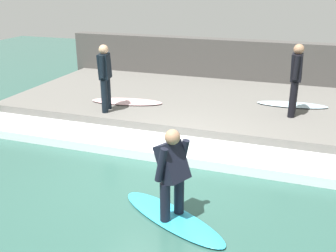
{
  "coord_description": "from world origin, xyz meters",
  "views": [
    {
      "loc": [
        -5.87,
        -2.2,
        3.23
      ],
      "look_at": [
        0.5,
        0.0,
        0.7
      ],
      "focal_mm": 42.0,
      "sensor_mm": 36.0,
      "label": 1
    }
  ],
  "objects_px": {
    "surfboard_riding": "(172,218)",
    "surfboard_waiting_far": "(292,105)",
    "surfer_waiting_far": "(296,76)",
    "surfer_waiting_near": "(105,74)",
    "surfboard_waiting_near": "(127,101)",
    "surfer_riding": "(172,170)"
  },
  "relations": [
    {
      "from": "surfboard_riding",
      "to": "surfboard_waiting_far",
      "type": "height_order",
      "value": "surfboard_waiting_far"
    },
    {
      "from": "surfboard_waiting_far",
      "to": "surfer_waiting_far",
      "type": "bearing_deg",
      "value": -178.63
    },
    {
      "from": "surfer_waiting_near",
      "to": "surfboard_waiting_near",
      "type": "xyz_separation_m",
      "value": [
        0.71,
        -0.18,
        -0.82
      ]
    },
    {
      "from": "surfer_riding",
      "to": "surfer_waiting_far",
      "type": "relative_size",
      "value": 0.83
    },
    {
      "from": "surfer_riding",
      "to": "surfboard_waiting_near",
      "type": "relative_size",
      "value": 0.71
    },
    {
      "from": "surfboard_riding",
      "to": "surfer_waiting_near",
      "type": "height_order",
      "value": "surfer_waiting_near"
    },
    {
      "from": "surfer_riding",
      "to": "surfer_waiting_far",
      "type": "distance_m",
      "value": 4.5
    },
    {
      "from": "surfer_waiting_far",
      "to": "surfboard_waiting_near",
      "type": "bearing_deg",
      "value": 95.11
    },
    {
      "from": "surfboard_riding",
      "to": "surfboard_waiting_far",
      "type": "bearing_deg",
      "value": -15.59
    },
    {
      "from": "surfer_waiting_near",
      "to": "surfer_waiting_far",
      "type": "xyz_separation_m",
      "value": [
        1.06,
        -4.07,
        0.04
      ]
    },
    {
      "from": "surfboard_waiting_far",
      "to": "surfboard_waiting_near",
      "type": "bearing_deg",
      "value": 105.44
    },
    {
      "from": "surfboard_waiting_near",
      "to": "surfer_waiting_far",
      "type": "bearing_deg",
      "value": -84.89
    },
    {
      "from": "surfboard_waiting_near",
      "to": "surfboard_waiting_far",
      "type": "distance_m",
      "value": 4.02
    },
    {
      "from": "surfer_waiting_far",
      "to": "surfboard_waiting_far",
      "type": "xyz_separation_m",
      "value": [
        0.72,
        0.02,
        -0.86
      ]
    },
    {
      "from": "surfer_waiting_far",
      "to": "surfboard_waiting_far",
      "type": "distance_m",
      "value": 1.13
    },
    {
      "from": "surfer_waiting_near",
      "to": "surfer_waiting_far",
      "type": "height_order",
      "value": "surfer_waiting_far"
    },
    {
      "from": "surfboard_riding",
      "to": "surfer_waiting_near",
      "type": "relative_size",
      "value": 1.27
    },
    {
      "from": "surfer_riding",
      "to": "surfboard_waiting_near",
      "type": "bearing_deg",
      "value": 32.55
    },
    {
      "from": "surfer_waiting_near",
      "to": "surfer_waiting_far",
      "type": "bearing_deg",
      "value": -75.39
    },
    {
      "from": "surfboard_waiting_near",
      "to": "surfer_waiting_far",
      "type": "xyz_separation_m",
      "value": [
        0.35,
        -3.9,
        0.86
      ]
    },
    {
      "from": "surfboard_waiting_far",
      "to": "surfer_riding",
      "type": "bearing_deg",
      "value": 164.41
    },
    {
      "from": "surfboard_waiting_near",
      "to": "surfer_waiting_far",
      "type": "distance_m",
      "value": 4.01
    }
  ]
}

